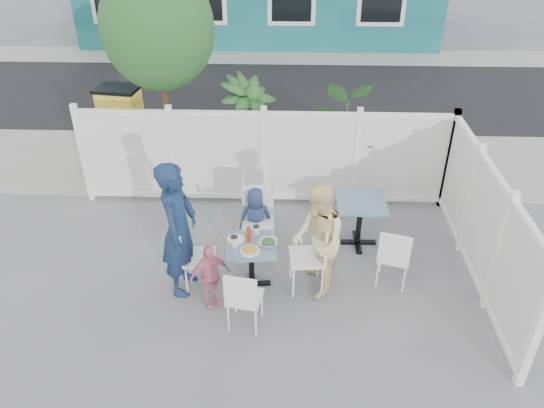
{
  "coord_description": "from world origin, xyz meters",
  "views": [
    {
      "loc": [
        0.48,
        -5.09,
        4.68
      ],
      "look_at": [
        0.28,
        0.7,
        1.03
      ],
      "focal_mm": 35.0,
      "sensor_mm": 36.0,
      "label": 1
    }
  ],
  "objects_px": {
    "woman": "(318,240)",
    "boy": "(256,219)",
    "chair_right": "(314,251)",
    "chair_left": "(193,252)",
    "chair_near": "(243,296)",
    "main_table": "(251,254)",
    "spare_table": "(360,211)",
    "toddler": "(210,276)",
    "utility_cabinet": "(123,124)",
    "man": "(179,229)",
    "chair_back": "(258,215)"
  },
  "relations": [
    {
      "from": "chair_near",
      "to": "utility_cabinet",
      "type": "bearing_deg",
      "value": 130.72
    },
    {
      "from": "spare_table",
      "to": "chair_back",
      "type": "height_order",
      "value": "chair_back"
    },
    {
      "from": "man",
      "to": "boy",
      "type": "bearing_deg",
      "value": -39.26
    },
    {
      "from": "main_table",
      "to": "spare_table",
      "type": "relative_size",
      "value": 0.93
    },
    {
      "from": "chair_back",
      "to": "chair_near",
      "type": "xyz_separation_m",
      "value": [
        -0.08,
        -1.62,
        -0.07
      ]
    },
    {
      "from": "chair_left",
      "to": "chair_near",
      "type": "relative_size",
      "value": 1.09
    },
    {
      "from": "chair_left",
      "to": "chair_back",
      "type": "distance_m",
      "value": 1.16
    },
    {
      "from": "chair_right",
      "to": "spare_table",
      "type": "bearing_deg",
      "value": -40.68
    },
    {
      "from": "utility_cabinet",
      "to": "spare_table",
      "type": "height_order",
      "value": "utility_cabinet"
    },
    {
      "from": "main_table",
      "to": "chair_right",
      "type": "distance_m",
      "value": 0.8
    },
    {
      "from": "utility_cabinet",
      "to": "chair_near",
      "type": "bearing_deg",
      "value": -51.44
    },
    {
      "from": "chair_near",
      "to": "woman",
      "type": "height_order",
      "value": "woman"
    },
    {
      "from": "utility_cabinet",
      "to": "man",
      "type": "xyz_separation_m",
      "value": [
        1.78,
        -3.76,
        0.26
      ]
    },
    {
      "from": "toddler",
      "to": "main_table",
      "type": "bearing_deg",
      "value": 6.72
    },
    {
      "from": "utility_cabinet",
      "to": "chair_left",
      "type": "relative_size",
      "value": 1.41
    },
    {
      "from": "chair_right",
      "to": "chair_back",
      "type": "height_order",
      "value": "chair_right"
    },
    {
      "from": "spare_table",
      "to": "chair_back",
      "type": "distance_m",
      "value": 1.46
    },
    {
      "from": "chair_near",
      "to": "boy",
      "type": "relative_size",
      "value": 0.88
    },
    {
      "from": "chair_near",
      "to": "man",
      "type": "height_order",
      "value": "man"
    },
    {
      "from": "utility_cabinet",
      "to": "man",
      "type": "distance_m",
      "value": 4.16
    },
    {
      "from": "chair_back",
      "to": "man",
      "type": "bearing_deg",
      "value": 40.81
    },
    {
      "from": "boy",
      "to": "utility_cabinet",
      "type": "bearing_deg",
      "value": -53.95
    },
    {
      "from": "chair_near",
      "to": "toddler",
      "type": "distance_m",
      "value": 0.61
    },
    {
      "from": "man",
      "to": "toddler",
      "type": "height_order",
      "value": "man"
    },
    {
      "from": "chair_back",
      "to": "woman",
      "type": "distance_m",
      "value": 1.22
    },
    {
      "from": "chair_right",
      "to": "woman",
      "type": "xyz_separation_m",
      "value": [
        0.04,
        -0.06,
        0.21
      ]
    },
    {
      "from": "chair_right",
      "to": "chair_near",
      "type": "xyz_separation_m",
      "value": [
        -0.84,
        -0.79,
        -0.08
      ]
    },
    {
      "from": "spare_table",
      "to": "chair_right",
      "type": "bearing_deg",
      "value": -125.35
    },
    {
      "from": "utility_cabinet",
      "to": "woman",
      "type": "xyz_separation_m",
      "value": [
        3.5,
        -3.76,
        0.13
      ]
    },
    {
      "from": "chair_right",
      "to": "chair_left",
      "type": "bearing_deg",
      "value": 85.45
    },
    {
      "from": "utility_cabinet",
      "to": "chair_right",
      "type": "xyz_separation_m",
      "value": [
        3.46,
        -3.7,
        -0.07
      ]
    },
    {
      "from": "chair_left",
      "to": "chair_right",
      "type": "height_order",
      "value": "chair_right"
    },
    {
      "from": "chair_right",
      "to": "chair_back",
      "type": "relative_size",
      "value": 1.03
    },
    {
      "from": "chair_left",
      "to": "chair_back",
      "type": "xyz_separation_m",
      "value": [
        0.79,
        0.86,
        0.02
      ]
    },
    {
      "from": "spare_table",
      "to": "boy",
      "type": "xyz_separation_m",
      "value": [
        -1.49,
        -0.14,
        -0.09
      ]
    },
    {
      "from": "chair_back",
      "to": "toddler",
      "type": "height_order",
      "value": "chair_back"
    },
    {
      "from": "woman",
      "to": "boy",
      "type": "bearing_deg",
      "value": -145.38
    },
    {
      "from": "chair_near",
      "to": "boy",
      "type": "height_order",
      "value": "boy"
    },
    {
      "from": "spare_table",
      "to": "chair_back",
      "type": "xyz_separation_m",
      "value": [
        -1.45,
        -0.15,
        -0.0
      ]
    },
    {
      "from": "woman",
      "to": "toddler",
      "type": "height_order",
      "value": "woman"
    },
    {
      "from": "main_table",
      "to": "chair_back",
      "type": "xyz_separation_m",
      "value": [
        0.04,
        0.84,
        0.05
      ]
    },
    {
      "from": "man",
      "to": "chair_near",
      "type": "bearing_deg",
      "value": -125.04
    },
    {
      "from": "main_table",
      "to": "toddler",
      "type": "bearing_deg",
      "value": -142.96
    },
    {
      "from": "spare_table",
      "to": "chair_left",
      "type": "distance_m",
      "value": 2.46
    },
    {
      "from": "utility_cabinet",
      "to": "toddler",
      "type": "bearing_deg",
      "value": -53.63
    },
    {
      "from": "main_table",
      "to": "man",
      "type": "xyz_separation_m",
      "value": [
        -0.89,
        -0.06,
        0.4
      ]
    },
    {
      "from": "man",
      "to": "spare_table",
      "type": "bearing_deg",
      "value": -60.71
    },
    {
      "from": "woman",
      "to": "utility_cabinet",
      "type": "bearing_deg",
      "value": -145.2
    },
    {
      "from": "main_table",
      "to": "chair_right",
      "type": "height_order",
      "value": "chair_right"
    },
    {
      "from": "spare_table",
      "to": "man",
      "type": "height_order",
      "value": "man"
    }
  ]
}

